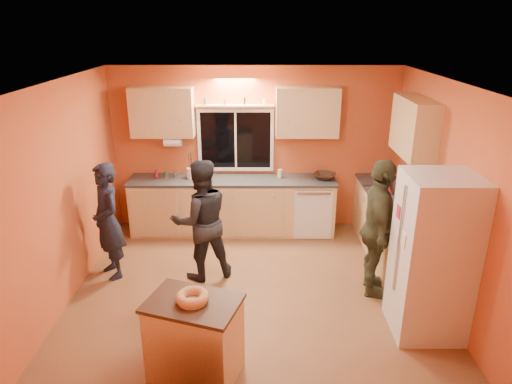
{
  "coord_description": "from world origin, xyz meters",
  "views": [
    {
      "loc": [
        0.05,
        -5.05,
        3.23
      ],
      "look_at": [
        0.03,
        0.4,
        1.17
      ],
      "focal_mm": 32.0,
      "sensor_mm": 36.0,
      "label": 1
    }
  ],
  "objects_px": {
    "person_left": "(108,221)",
    "island": "(195,338)",
    "refrigerator": "(433,257)",
    "person_center": "(201,220)",
    "person_right": "(378,229)"
  },
  "relations": [
    {
      "from": "person_left",
      "to": "person_right",
      "type": "height_order",
      "value": "person_right"
    },
    {
      "from": "refrigerator",
      "to": "island",
      "type": "bearing_deg",
      "value": -163.93
    },
    {
      "from": "person_left",
      "to": "island",
      "type": "bearing_deg",
      "value": -0.57
    },
    {
      "from": "island",
      "to": "person_right",
      "type": "distance_m",
      "value": 2.54
    },
    {
      "from": "refrigerator",
      "to": "island",
      "type": "distance_m",
      "value": 2.58
    },
    {
      "from": "refrigerator",
      "to": "person_center",
      "type": "bearing_deg",
      "value": 156.45
    },
    {
      "from": "person_right",
      "to": "person_left",
      "type": "bearing_deg",
      "value": 92.34
    },
    {
      "from": "island",
      "to": "person_left",
      "type": "height_order",
      "value": "person_left"
    },
    {
      "from": "person_center",
      "to": "person_left",
      "type": "bearing_deg",
      "value": -22.19
    },
    {
      "from": "person_left",
      "to": "person_center",
      "type": "height_order",
      "value": "person_center"
    },
    {
      "from": "island",
      "to": "person_left",
      "type": "xyz_separation_m",
      "value": [
        -1.35,
        1.85,
        0.37
      ]
    },
    {
      "from": "refrigerator",
      "to": "person_left",
      "type": "distance_m",
      "value": 3.96
    },
    {
      "from": "refrigerator",
      "to": "person_left",
      "type": "relative_size",
      "value": 1.15
    },
    {
      "from": "refrigerator",
      "to": "island",
      "type": "height_order",
      "value": "refrigerator"
    },
    {
      "from": "refrigerator",
      "to": "person_center",
      "type": "relative_size",
      "value": 1.11
    }
  ]
}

